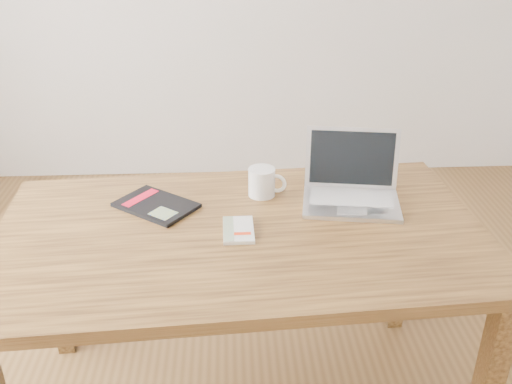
{
  "coord_description": "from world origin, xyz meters",
  "views": [
    {
      "loc": [
        -0.04,
        -1.6,
        1.67
      ],
      "look_at": [
        0.04,
        0.0,
        0.85
      ],
      "focal_mm": 40.0,
      "sensor_mm": 36.0,
      "label": 1
    }
  ],
  "objects_px": {
    "desk": "(241,253)",
    "coffee_mug": "(263,182)",
    "black_guidebook": "(156,205)",
    "laptop": "(351,187)",
    "white_guidebook": "(238,230)"
  },
  "relations": [
    {
      "from": "desk",
      "to": "coffee_mug",
      "type": "distance_m",
      "value": 0.28
    },
    {
      "from": "desk",
      "to": "black_guidebook",
      "type": "relative_size",
      "value": 5.15
    },
    {
      "from": "laptop",
      "to": "coffee_mug",
      "type": "height_order",
      "value": "laptop"
    },
    {
      "from": "black_guidebook",
      "to": "laptop",
      "type": "height_order",
      "value": "laptop"
    },
    {
      "from": "black_guidebook",
      "to": "coffee_mug",
      "type": "relative_size",
      "value": 2.32
    },
    {
      "from": "coffee_mug",
      "to": "white_guidebook",
      "type": "bearing_deg",
      "value": -95.04
    },
    {
      "from": "white_guidebook",
      "to": "laptop",
      "type": "height_order",
      "value": "laptop"
    },
    {
      "from": "desk",
      "to": "black_guidebook",
      "type": "height_order",
      "value": "black_guidebook"
    },
    {
      "from": "laptop",
      "to": "coffee_mug",
      "type": "relative_size",
      "value": 2.7
    },
    {
      "from": "black_guidebook",
      "to": "laptop",
      "type": "relative_size",
      "value": 0.86
    },
    {
      "from": "white_guidebook",
      "to": "black_guidebook",
      "type": "bearing_deg",
      "value": 146.35
    },
    {
      "from": "white_guidebook",
      "to": "black_guidebook",
      "type": "distance_m",
      "value": 0.33
    },
    {
      "from": "black_guidebook",
      "to": "laptop",
      "type": "bearing_deg",
      "value": -50.72
    },
    {
      "from": "coffee_mug",
      "to": "black_guidebook",
      "type": "bearing_deg",
      "value": -154.01
    },
    {
      "from": "white_guidebook",
      "to": "coffee_mug",
      "type": "xyz_separation_m",
      "value": [
        0.09,
        0.25,
        0.05
      ]
    }
  ]
}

